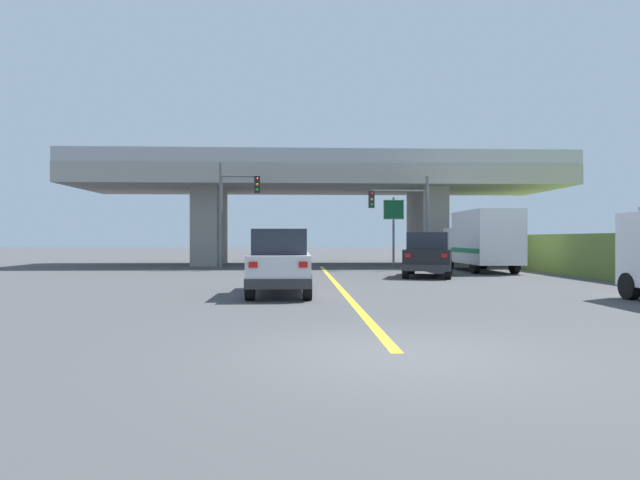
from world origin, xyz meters
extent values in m
plane|color=#424244|center=(0.00, 28.84, 0.00)|extent=(160.00, 160.00, 0.00)
cube|color=gray|center=(0.00, 28.84, 5.67)|extent=(31.87, 8.81, 1.21)
cube|color=gray|center=(-7.34, 28.84, 2.53)|extent=(1.68, 5.29, 5.06)
cube|color=gray|center=(7.34, 28.84, 2.53)|extent=(1.68, 5.29, 5.06)
cube|color=#9EA0A5|center=(0.00, 24.58, 6.72)|extent=(31.87, 0.20, 0.90)
cube|color=#9EA0A5|center=(0.00, 33.09, 6.72)|extent=(31.87, 0.20, 0.90)
cube|color=yellow|center=(0.00, 12.98, 0.00)|extent=(0.20, 25.95, 0.01)
cube|color=silver|center=(-2.02, 9.09, 0.81)|extent=(1.81, 4.76, 0.90)
cube|color=#1E232D|center=(-2.02, 8.74, 1.64)|extent=(1.59, 2.62, 0.76)
cube|color=#2D2D30|center=(-2.02, 6.76, 0.50)|extent=(1.84, 0.20, 0.28)
cube|color=red|center=(-2.70, 6.69, 1.03)|extent=(0.24, 0.06, 0.16)
cube|color=red|center=(-1.34, 6.69, 1.03)|extent=(0.24, 0.06, 0.16)
cylinder|color=black|center=(-2.83, 10.92, 0.36)|extent=(0.26, 0.72, 0.72)
cylinder|color=black|center=(-1.22, 10.92, 0.36)|extent=(0.26, 0.72, 0.72)
cylinder|color=black|center=(-2.83, 7.26, 0.36)|extent=(0.26, 0.72, 0.72)
cylinder|color=black|center=(-1.22, 7.26, 0.36)|extent=(0.26, 0.72, 0.72)
cube|color=black|center=(4.54, 16.72, 0.81)|extent=(3.15, 4.69, 0.90)
cube|color=#1E232D|center=(4.45, 16.42, 1.64)|extent=(2.36, 2.77, 0.76)
cube|color=#2D2D30|center=(3.94, 14.72, 0.50)|extent=(2.01, 0.78, 0.28)
cube|color=red|center=(3.20, 14.86, 1.03)|extent=(0.25, 0.13, 0.16)
cube|color=red|center=(4.64, 14.43, 1.03)|extent=(0.25, 0.13, 0.16)
cylinder|color=black|center=(4.14, 18.51, 0.36)|extent=(0.46, 0.76, 0.72)
cylinder|color=black|center=(5.86, 18.00, 0.36)|extent=(0.46, 0.76, 0.72)
cylinder|color=black|center=(3.22, 15.45, 0.36)|extent=(0.46, 0.76, 0.72)
cylinder|color=black|center=(4.95, 14.94, 0.36)|extent=(0.46, 0.76, 0.72)
cube|color=silver|center=(8.34, 23.24, 1.40)|extent=(2.20, 2.00, 1.90)
cube|color=white|center=(8.34, 19.87, 1.82)|extent=(2.31, 4.76, 2.74)
cube|color=#197F4C|center=(8.34, 19.87, 1.14)|extent=(2.33, 4.66, 0.24)
cylinder|color=black|center=(7.34, 23.24, 0.45)|extent=(0.30, 0.90, 0.90)
cylinder|color=black|center=(9.34, 23.24, 0.45)|extent=(0.30, 0.90, 0.90)
cylinder|color=black|center=(7.34, 18.68, 0.45)|extent=(0.30, 0.90, 0.90)
cylinder|color=black|center=(9.34, 18.68, 0.45)|extent=(0.30, 0.90, 0.90)
cylinder|color=black|center=(7.99, 7.05, 0.38)|extent=(0.28, 0.76, 0.76)
cylinder|color=#56595E|center=(5.84, 22.42, 2.64)|extent=(0.18, 0.18, 5.28)
cylinder|color=#56595E|center=(4.26, 22.42, 4.43)|extent=(3.16, 0.12, 0.12)
cube|color=#232326|center=(2.68, 22.42, 3.95)|extent=(0.32, 0.26, 0.96)
sphere|color=red|center=(2.68, 22.27, 4.25)|extent=(0.16, 0.16, 0.16)
sphere|color=gold|center=(2.68, 22.27, 3.95)|extent=(0.16, 0.16, 0.16)
sphere|color=green|center=(2.68, 22.27, 3.65)|extent=(0.16, 0.16, 0.16)
cylinder|color=#56595E|center=(-5.84, 23.17, 3.03)|extent=(0.18, 0.18, 6.05)
cylinder|color=#56595E|center=(-4.80, 23.17, 5.31)|extent=(2.07, 0.12, 0.12)
cube|color=black|center=(-3.77, 23.17, 4.83)|extent=(0.32, 0.26, 0.96)
sphere|color=red|center=(-3.77, 23.02, 5.13)|extent=(0.16, 0.16, 0.16)
sphere|color=gold|center=(-3.77, 23.02, 4.83)|extent=(0.16, 0.16, 0.16)
sphere|color=green|center=(-3.77, 23.02, 4.53)|extent=(0.16, 0.16, 0.16)
cylinder|color=slate|center=(4.74, 26.96, 2.20)|extent=(0.14, 0.14, 4.41)
cube|color=#146638|center=(4.74, 26.90, 3.62)|extent=(1.25, 0.08, 1.18)
cube|color=white|center=(4.74, 26.90, 3.62)|extent=(1.33, 0.04, 1.26)
camera|label=1|loc=(-1.52, -8.18, 1.73)|focal=30.77mm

